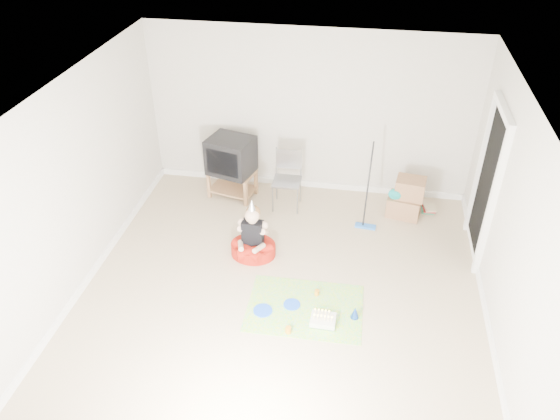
% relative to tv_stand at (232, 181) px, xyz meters
% --- Properties ---
extents(ground, '(5.00, 5.00, 0.00)m').
position_rel_tv_stand_xyz_m(ground, '(1.14, -2.01, -0.26)').
color(ground, '#C5AE8D').
rests_on(ground, ground).
extents(doorway_recess, '(0.02, 0.90, 2.05)m').
position_rel_tv_stand_xyz_m(doorway_recess, '(3.62, -0.81, 0.76)').
color(doorway_recess, black).
rests_on(doorway_recess, ground).
extents(tv_stand, '(0.78, 0.59, 0.44)m').
position_rel_tv_stand_xyz_m(tv_stand, '(0.00, 0.00, 0.00)').
color(tv_stand, olive).
rests_on(tv_stand, ground).
extents(crt_tv, '(0.78, 0.70, 0.57)m').
position_rel_tv_stand_xyz_m(crt_tv, '(-0.00, 0.00, 0.46)').
color(crt_tv, black).
rests_on(crt_tv, tv_stand).
extents(folding_chair, '(0.42, 0.40, 0.93)m').
position_rel_tv_stand_xyz_m(folding_chair, '(0.90, -0.17, 0.19)').
color(folding_chair, gray).
rests_on(folding_chair, ground).
extents(cardboard_boxes, '(0.56, 0.46, 0.62)m').
position_rel_tv_stand_xyz_m(cardboard_boxes, '(2.70, -0.10, 0.03)').
color(cardboard_boxes, '#956948').
rests_on(cardboard_boxes, ground).
extents(floor_mop, '(0.31, 0.41, 1.22)m').
position_rel_tv_stand_xyz_m(floor_mop, '(2.14, -0.53, -0.00)').
color(floor_mop, blue).
rests_on(floor_mop, ground).
extents(book_pile, '(0.20, 0.25, 0.08)m').
position_rel_tv_stand_xyz_m(book_pile, '(3.08, 0.08, -0.22)').
color(book_pile, '#2A7E58').
rests_on(book_pile, ground).
extents(seated_woman, '(0.65, 0.65, 0.89)m').
position_rel_tv_stand_xyz_m(seated_woman, '(0.64, -1.43, -0.07)').
color(seated_woman, '#B31D10').
rests_on(seated_woman, ground).
extents(party_mat, '(1.41, 1.03, 0.01)m').
position_rel_tv_stand_xyz_m(party_mat, '(1.47, -2.36, -0.26)').
color(party_mat, '#FF359A').
rests_on(party_mat, ground).
extents(birthday_cake, '(0.30, 0.24, 0.14)m').
position_rel_tv_stand_xyz_m(birthday_cake, '(1.72, -2.57, -0.22)').
color(birthday_cake, silver).
rests_on(birthday_cake, party_mat).
extents(blue_plate_near, '(0.26, 0.26, 0.01)m').
position_rel_tv_stand_xyz_m(blue_plate_near, '(1.31, -2.33, -0.25)').
color(blue_plate_near, blue).
rests_on(blue_plate_near, party_mat).
extents(blue_plate_far, '(0.29, 0.29, 0.01)m').
position_rel_tv_stand_xyz_m(blue_plate_far, '(0.98, -2.50, -0.25)').
color(blue_plate_far, blue).
rests_on(blue_plate_far, party_mat).
extents(orange_cup_near, '(0.06, 0.06, 0.07)m').
position_rel_tv_stand_xyz_m(orange_cup_near, '(1.59, -2.10, -0.22)').
color(orange_cup_near, orange).
rests_on(orange_cup_near, party_mat).
extents(orange_cup_far, '(0.09, 0.09, 0.08)m').
position_rel_tv_stand_xyz_m(orange_cup_far, '(1.34, -2.79, -0.22)').
color(orange_cup_far, orange).
rests_on(orange_cup_far, party_mat).
extents(blue_party_hat, '(0.14, 0.14, 0.15)m').
position_rel_tv_stand_xyz_m(blue_party_hat, '(2.08, -2.42, -0.18)').
color(blue_party_hat, '#1840AB').
rests_on(blue_party_hat, party_mat).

